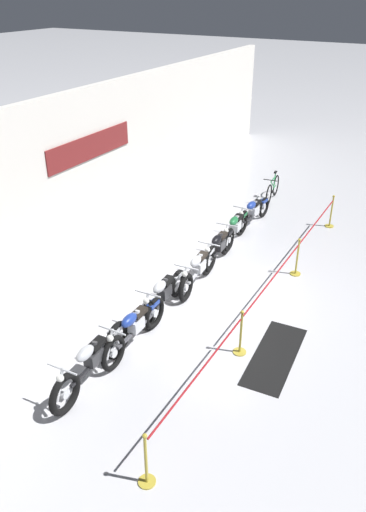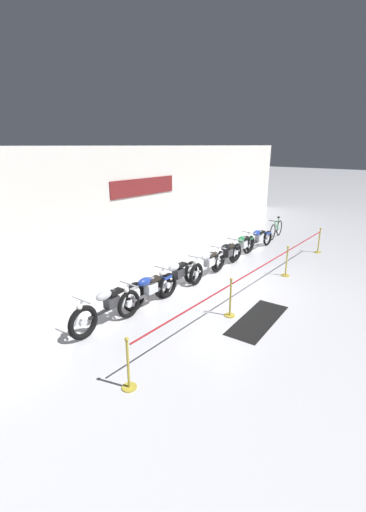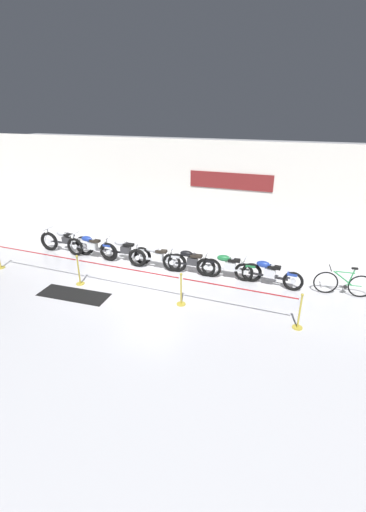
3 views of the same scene
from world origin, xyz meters
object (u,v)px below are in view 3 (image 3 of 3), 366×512
object	(u,v)px
motorcycle_black_4	(191,262)
bicycle	(343,284)
stanchion_mid_left	(79,274)
motorcycle_silver_2	(125,251)
stanchion_far_left	(86,265)
motorcycle_blue_1	(91,247)
motorcycle_green_5	(228,267)
motorcycle_silver_3	(157,258)
motorcycle_silver_0	(66,242)
stanchion_mid_right	(181,294)
stanchion_far_right	(299,317)
motorcycle_blue_6	(268,273)
floor_banner	(74,295)

from	to	relation	value
motorcycle_black_4	bicycle	bearing A→B (deg)	3.49
stanchion_mid_left	bicycle	bearing A→B (deg)	16.09
motorcycle_silver_2	bicycle	bearing A→B (deg)	1.53
stanchion_far_left	motorcycle_blue_1	bearing A→B (deg)	121.24
motorcycle_green_5	motorcycle_silver_3	bearing A→B (deg)	-176.40
stanchion_far_left	stanchion_mid_left	size ratio (longest dim) A/B	10.06
motorcycle_black_4	stanchion_far_left	bearing A→B (deg)	-144.71
motorcycle_green_5	stanchion_mid_left	xyz separation A→B (m)	(-4.54, -2.16, -0.10)
motorcycle_blue_1	motorcycle_green_5	size ratio (longest dim) A/B	1.01
motorcycle_green_5	stanchion_far_left	distance (m)	4.75
motorcycle_silver_2	stanchion_far_left	distance (m)	2.18
motorcycle_green_5	motorcycle_silver_0	bearing A→B (deg)	-179.47
motorcycle_silver_0	motorcycle_silver_3	distance (m)	4.09
motorcycle_silver_2	stanchion_mid_right	xyz separation A→B (m)	(3.16, -2.15, -0.10)
motorcycle_silver_3	stanchion_far_right	bearing A→B (deg)	-21.39
stanchion_far_right	bicycle	bearing A→B (deg)	63.64
motorcycle_blue_1	motorcycle_silver_2	xyz separation A→B (m)	(1.39, 0.15, -0.02)
bicycle	stanchion_far_right	distance (m)	2.63
bicycle	motorcycle_blue_1	bearing A→B (deg)	-177.75
motorcycle_blue_6	floor_banner	distance (m)	6.31
stanchion_mid_left	floor_banner	bearing A→B (deg)	-69.64
motorcycle_silver_3	stanchion_far_right	size ratio (longest dim) A/B	2.14
motorcycle_blue_1	stanchion_far_right	distance (m)	8.16
motorcycle_silver_2	motorcycle_black_4	distance (m)	2.73
motorcycle_silver_2	motorcycle_silver_3	xyz separation A→B (m)	(1.43, -0.16, 0.00)
motorcycle_blue_6	motorcycle_black_4	bearing A→B (deg)	-177.98
floor_banner	motorcycle_blue_1	bearing A→B (deg)	109.43
motorcycle_blue_1	bicycle	world-z (taller)	bicycle
stanchion_mid_left	motorcycle_silver_2	bearing A→B (deg)	77.19
stanchion_mid_right	motorcycle_black_4	bearing A→B (deg)	101.70
motorcycle_silver_2	motorcycle_black_4	world-z (taller)	same
stanchion_far_left	stanchion_far_right	size ratio (longest dim) A/B	10.06
motorcycle_blue_1	motorcycle_black_4	xyz separation A→B (m)	(4.12, 0.05, -0.01)
motorcycle_silver_3	motorcycle_blue_1	bearing A→B (deg)	179.83
stanchion_far_right	motorcycle_blue_6	bearing A→B (deg)	117.83
motorcycle_black_4	floor_banner	world-z (taller)	motorcycle_black_4
stanchion_far_right	stanchion_mid_left	bearing A→B (deg)	180.00
motorcycle_silver_2	motorcycle_green_5	xyz separation A→B (m)	(4.05, 0.01, 0.00)
motorcycle_blue_6	stanchion_far_right	bearing A→B (deg)	-62.17
stanchion_mid_right	stanchion_far_right	world-z (taller)	same
motorcycle_silver_0	motorcycle_silver_2	world-z (taller)	motorcycle_silver_0
motorcycle_blue_1	motorcycle_silver_2	size ratio (longest dim) A/B	1.06
motorcycle_silver_0	stanchion_mid_right	world-z (taller)	stanchion_mid_right
motorcycle_blue_6	bicycle	xyz separation A→B (m)	(2.30, 0.21, -0.06)
stanchion_mid_left	stanchion_mid_right	world-z (taller)	same
motorcycle_silver_3	stanchion_far_right	xyz separation A→B (m)	(5.09, -1.99, -0.10)
motorcycle_silver_3	motorcycle_black_4	size ratio (longest dim) A/B	1.05
motorcycle_silver_0	stanchion_mid_left	xyz separation A→B (m)	(2.17, -2.10, -0.13)
motorcycle_silver_2	motorcycle_blue_6	world-z (taller)	motorcycle_silver_2
motorcycle_blue_1	motorcycle_blue_6	distance (m)	6.77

